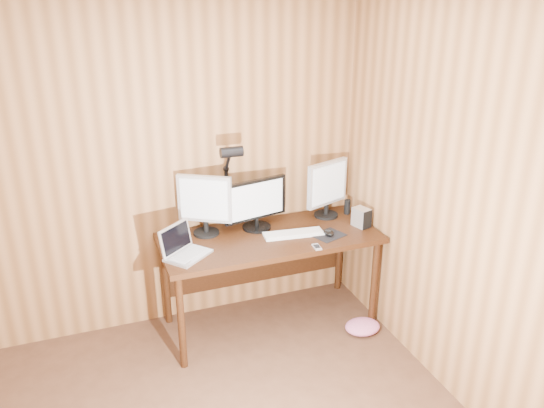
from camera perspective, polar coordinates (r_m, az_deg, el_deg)
room_shell at (r=2.07m, az=-9.08°, el=-12.47°), size 4.00×4.00×4.00m
desk at (r=4.02m, az=-0.61°, el=-4.60°), size 1.60×0.70×0.75m
monitor_center at (r=3.95m, az=-1.68°, el=0.03°), size 0.49×0.22×0.39m
monitor_left at (r=3.87m, az=-7.24°, el=0.08°), size 0.36×0.24×0.45m
monitor_right at (r=4.18m, az=5.96°, el=1.80°), size 0.39×0.19×0.45m
laptop at (r=3.65m, az=-9.56°, el=-4.71°), size 0.37×0.36×0.21m
keyboard at (r=3.92m, az=2.32°, el=-3.21°), size 0.46×0.18×0.02m
mousepad at (r=3.93m, az=6.11°, el=-3.35°), size 0.27×0.24×0.00m
mouse at (r=3.93m, az=6.12°, el=-3.07°), size 0.09×0.12×0.04m
hard_drive at (r=4.09m, az=9.60°, el=-1.44°), size 0.12×0.15×0.15m
phone at (r=3.74m, az=4.84°, el=-4.63°), size 0.05×0.10×0.01m
speaker at (r=4.32m, az=8.09°, el=-0.30°), size 0.05×0.05×0.12m
desk_lamp at (r=3.88m, az=-4.60°, el=3.21°), size 0.16×0.23×0.70m
fabric_pile at (r=4.21m, az=9.70°, el=-12.88°), size 0.32×0.28×0.09m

